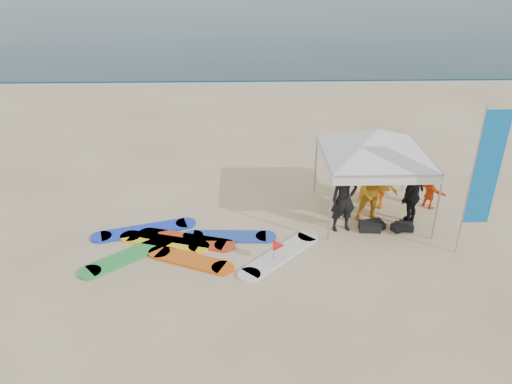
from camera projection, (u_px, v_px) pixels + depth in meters
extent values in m
plane|color=beige|center=(278.00, 294.00, 10.95)|extent=(120.00, 120.00, 0.00)
cube|color=silver|center=(256.00, 81.00, 27.14)|extent=(160.00, 1.20, 0.01)
imported|color=black|center=(344.00, 198.00, 12.97)|extent=(0.75, 0.56, 1.87)
imported|color=gold|center=(373.00, 191.00, 13.42)|extent=(0.90, 0.72, 1.79)
imported|color=orange|center=(381.00, 183.00, 14.15)|extent=(1.15, 1.05, 1.55)
imported|color=black|center=(412.00, 196.00, 13.28)|extent=(1.02, 0.99, 1.71)
imported|color=orange|center=(372.00, 171.00, 14.49)|extent=(0.96, 0.67, 1.88)
imported|color=#FF5C16|center=(430.00, 192.00, 14.27)|extent=(0.75, 0.93, 0.99)
cylinder|color=#A5A5A8|center=(316.00, 165.00, 14.92)|extent=(0.05, 0.05, 1.81)
cylinder|color=#A5A5A8|center=(406.00, 164.00, 14.98)|extent=(0.05, 0.05, 1.81)
cylinder|color=#A5A5A8|center=(330.00, 209.00, 12.50)|extent=(0.05, 0.05, 1.81)
cylinder|color=#A5A5A8|center=(437.00, 208.00, 12.56)|extent=(0.05, 0.05, 1.81)
cube|color=white|center=(388.00, 181.00, 12.17)|extent=(2.82, 0.02, 0.24)
cube|color=white|center=(363.00, 140.00, 14.59)|extent=(2.82, 0.02, 0.24)
cube|color=white|center=(324.00, 159.00, 13.35)|extent=(0.02, 2.82, 0.24)
cube|color=white|center=(424.00, 158.00, 13.41)|extent=(0.02, 2.82, 0.24)
pyramid|color=white|center=(378.00, 129.00, 13.00)|extent=(3.84, 3.84, 0.72)
cylinder|color=#A5A5A8|center=(470.00, 184.00, 11.55)|extent=(0.04, 0.04, 3.79)
cube|color=#0B66B8|center=(487.00, 169.00, 11.38)|extent=(0.60, 0.03, 2.82)
cylinder|color=#A5A5A8|center=(274.00, 253.00, 11.87)|extent=(0.02, 0.02, 0.60)
cone|color=red|center=(279.00, 245.00, 11.78)|extent=(0.28, 0.28, 0.28)
cube|color=black|center=(370.00, 227.00, 13.30)|extent=(0.58, 0.40, 0.22)
cube|color=black|center=(404.00, 227.00, 13.33)|extent=(0.49, 0.34, 0.18)
cube|color=black|center=(374.00, 225.00, 13.45)|extent=(0.59, 0.52, 0.16)
cube|color=black|center=(399.00, 227.00, 13.29)|extent=(0.44, 0.39, 0.20)
cube|color=#2046AF|center=(229.00, 237.00, 12.99)|extent=(1.92, 0.62, 0.07)
cube|color=yellow|center=(164.00, 242.00, 12.77)|extent=(1.97, 1.05, 0.07)
cube|color=#DC5D12|center=(190.00, 260.00, 12.04)|extent=(1.81, 1.19, 0.07)
cube|color=green|center=(128.00, 256.00, 12.19)|extent=(1.87, 1.70, 0.07)
cube|color=silver|center=(280.00, 255.00, 12.25)|extent=(1.94, 1.98, 0.07)
cube|color=#C03816|center=(186.00, 240.00, 12.86)|extent=(2.19, 1.13, 0.07)
cube|color=blue|center=(145.00, 230.00, 13.28)|extent=(2.28, 1.16, 0.07)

